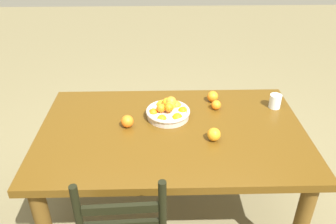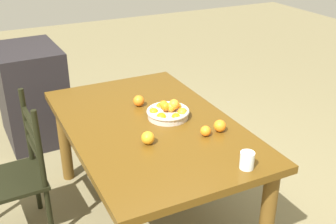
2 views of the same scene
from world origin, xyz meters
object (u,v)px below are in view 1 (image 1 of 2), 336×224
object	(u,v)px
orange_loose_2	(127,121)
orange_loose_3	(216,105)
fruit_bowl	(168,111)
orange_loose_0	(213,97)
dining_table	(172,143)
orange_loose_1	(214,134)
drinking_glass	(275,101)

from	to	relation	value
orange_loose_2	orange_loose_3	xyz separation A→B (m)	(-0.59, -0.20, -0.01)
fruit_bowl	orange_loose_2	distance (m)	0.28
orange_loose_0	dining_table	bearing A→B (deg)	49.29
orange_loose_1	drinking_glass	xyz separation A→B (m)	(-0.47, -0.37, 0.01)
orange_loose_0	orange_loose_3	size ratio (longest dim) A/B	1.18
fruit_bowl	orange_loose_0	xyz separation A→B (m)	(-0.32, -0.20, -0.00)
dining_table	orange_loose_2	bearing A→B (deg)	-7.93
fruit_bowl	drinking_glass	size ratio (longest dim) A/B	3.00
dining_table	orange_loose_2	distance (m)	0.32
orange_loose_1	orange_loose_3	distance (m)	0.36
fruit_bowl	orange_loose_1	size ratio (longest dim) A/B	3.64
drinking_glass	orange_loose_2	bearing A→B (deg)	12.21
orange_loose_1	fruit_bowl	bearing A→B (deg)	-45.47
orange_loose_1	orange_loose_2	bearing A→B (deg)	-16.80
orange_loose_0	orange_loose_2	world-z (taller)	orange_loose_2
orange_loose_1	drinking_glass	world-z (taller)	drinking_glass
fruit_bowl	orange_loose_1	world-z (taller)	fruit_bowl
orange_loose_3	orange_loose_1	bearing A→B (deg)	79.57
dining_table	orange_loose_0	xyz separation A→B (m)	(-0.30, -0.35, 0.14)
orange_loose_2	orange_loose_3	world-z (taller)	orange_loose_2
fruit_bowl	drinking_glass	world-z (taller)	fruit_bowl
orange_loose_2	drinking_glass	distance (m)	1.02
orange_loose_0	orange_loose_3	distance (m)	0.11
orange_loose_2	orange_loose_3	size ratio (longest dim) A/B	1.20
fruit_bowl	orange_loose_2	bearing A→B (deg)	22.92
fruit_bowl	orange_loose_3	world-z (taller)	fruit_bowl
orange_loose_2	orange_loose_1	bearing A→B (deg)	163.20
dining_table	orange_loose_2	world-z (taller)	orange_loose_2
dining_table	orange_loose_2	xyz separation A→B (m)	(0.28, -0.04, 0.14)
orange_loose_3	fruit_bowl	bearing A→B (deg)	15.53
orange_loose_0	orange_loose_2	bearing A→B (deg)	28.18
orange_loose_1	drinking_glass	size ratio (longest dim) A/B	0.82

